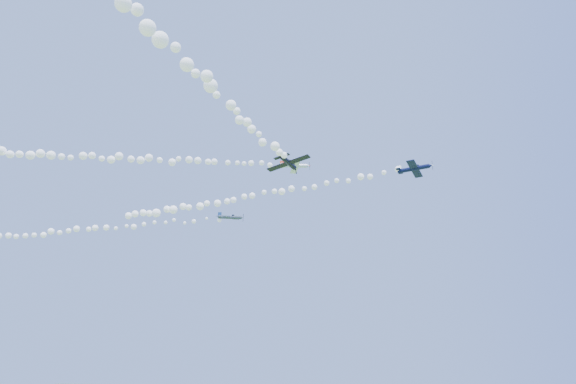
# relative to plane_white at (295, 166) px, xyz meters

# --- Properties ---
(plane_white) EXTENTS (6.88, 7.27, 1.85)m
(plane_white) POSITION_rel_plane_white_xyz_m (0.00, 0.00, 0.00)
(plane_white) COLOR white
(smoke_trail_white) EXTENTS (71.58, 23.57, 2.93)m
(smoke_trail_white) POSITION_rel_plane_white_xyz_m (-37.70, -11.49, -0.31)
(smoke_trail_white) COLOR white
(plane_navy) EXTENTS (7.81, 8.25, 2.27)m
(plane_navy) POSITION_rel_plane_white_xyz_m (25.65, -0.83, -2.58)
(plane_navy) COLOR #0C1036
(smoke_trail_navy) EXTENTS (76.21, 26.18, 3.05)m
(smoke_trail_navy) POSITION_rel_plane_white_xyz_m (-14.63, 11.97, -2.79)
(smoke_trail_navy) COLOR white
(plane_grey) EXTENTS (7.00, 7.34, 2.79)m
(plane_grey) POSITION_rel_plane_white_xyz_m (-17.65, 11.09, -8.08)
(plane_grey) COLOR #3C4758
(smoke_trail_grey) EXTENTS (79.55, 11.02, 3.16)m
(smoke_trail_grey) POSITION_rel_plane_white_xyz_m (-59.49, 15.69, -8.46)
(smoke_trail_grey) COLOR white
(plane_black) EXTENTS (6.63, 6.35, 1.83)m
(plane_black) POSITION_rel_plane_white_xyz_m (3.82, -33.55, -12.98)
(plane_black) COLOR black
(smoke_trail_black) EXTENTS (14.88, 61.70, 2.65)m
(smoke_trail_black) POSITION_rel_plane_white_xyz_m (-3.09, -66.24, -13.24)
(smoke_trail_black) COLOR white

